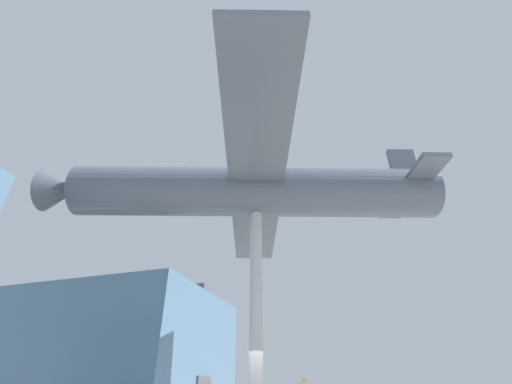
# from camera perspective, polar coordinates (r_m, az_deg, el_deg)

# --- Properties ---
(glass_pavilion_right) EXTENTS (10.57, 14.19, 7.86)m
(glass_pavilion_right) POSITION_cam_1_polar(r_m,az_deg,el_deg) (27.10, -23.33, -23.66)
(glass_pavilion_right) COLOR slate
(glass_pavilion_right) RESTS_ON ground_plane
(support_pylon_central) EXTENTS (0.43, 0.43, 7.25)m
(support_pylon_central) POSITION_cam_1_polar(r_m,az_deg,el_deg) (11.77, 0.00, -19.58)
(support_pylon_central) COLOR #B7B7BC
(support_pylon_central) RESTS_ON ground_plane
(suspended_airplane) EXTENTS (14.57, 15.28, 3.08)m
(suspended_airplane) POSITION_cam_1_polar(r_m,az_deg,el_deg) (13.43, -1.40, 0.04)
(suspended_airplane) COLOR #4C5666
(suspended_airplane) RESTS_ON support_pylon_central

